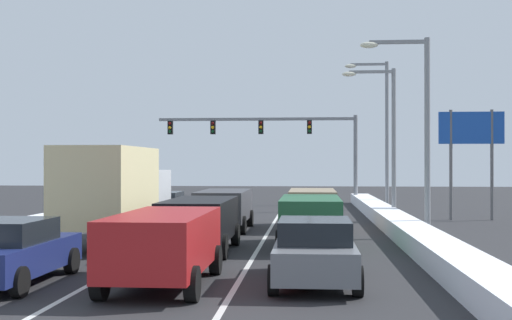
{
  "coord_description": "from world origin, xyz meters",
  "views": [
    {
      "loc": [
        3.37,
        -8.79,
        2.8
      ],
      "look_at": [
        0.74,
        24.41,
        2.99
      ],
      "focal_mm": 47.0,
      "sensor_mm": 36.0,
      "label": 1
    }
  ],
  "objects": [
    {
      "name": "box_truck_left_lane_second",
      "position": [
        -3.34,
        14.0,
        1.9
      ],
      "size": [
        2.53,
        7.2,
        3.36
      ],
      "color": "#B7BABF",
      "rests_on": "ground"
    },
    {
      "name": "sedan_gray_right_lane_nearest",
      "position": [
        3.5,
        6.93,
        0.76
      ],
      "size": [
        2.0,
        4.5,
        1.51
      ],
      "color": "slate",
      "rests_on": "ground"
    },
    {
      "name": "lane_stripe_between_right_lane_and_center_lane",
      "position": [
        1.7,
        19.05,
        0.0
      ],
      "size": [
        0.14,
        41.92,
        0.01
      ],
      "primitive_type": "cube",
      "color": "silver",
      "rests_on": "ground"
    },
    {
      "name": "traffic_light_gantry",
      "position": [
        1.31,
        38.09,
        4.89
      ],
      "size": [
        14.0,
        0.47,
        6.2
      ],
      "color": "slate",
      "rests_on": "ground"
    },
    {
      "name": "sedan_white_left_lane_third",
      "position": [
        -3.37,
        21.69,
        0.76
      ],
      "size": [
        2.0,
        4.5,
        1.51
      ],
      "color": "silver",
      "rests_on": "ground"
    },
    {
      "name": "suv_black_center_lane_second",
      "position": [
        -0.1,
        12.3,
        1.02
      ],
      "size": [
        2.16,
        4.9,
        1.67
      ],
      "color": "black",
      "rests_on": "ground"
    },
    {
      "name": "street_lamp_right_mid",
      "position": [
        7.17,
        24.77,
        4.55
      ],
      "size": [
        2.66,
        0.36,
        7.53
      ],
      "color": "gray",
      "rests_on": "ground"
    },
    {
      "name": "lane_stripe_between_center_lane_and_left_lane",
      "position": [
        -1.7,
        19.05,
        0.0
      ],
      "size": [
        0.14,
        41.92,
        0.01
      ],
      "primitive_type": "cube",
      "color": "silver",
      "rests_on": "ground"
    },
    {
      "name": "roadside_sign_right",
      "position": [
        11.43,
        25.25,
        4.02
      ],
      "size": [
        3.2,
        0.16,
        5.5
      ],
      "color": "#59595B",
      "rests_on": "ground"
    },
    {
      "name": "street_lamp_right_far",
      "position": [
        7.77,
        32.39,
        5.34
      ],
      "size": [
        2.66,
        0.36,
        9.03
      ],
      "color": "gray",
      "rests_on": "ground"
    },
    {
      "name": "snow_bank_right_shoulder",
      "position": [
        7.0,
        19.05,
        0.33
      ],
      "size": [
        1.22,
        41.92,
        0.66
      ],
      "primitive_type": "cube",
      "color": "white",
      "rests_on": "ground"
    },
    {
      "name": "snow_bank_left_shoulder",
      "position": [
        -7.0,
        19.05,
        0.36
      ],
      "size": [
        1.73,
        41.92,
        0.72
      ],
      "primitive_type": "cube",
      "color": "white",
      "rests_on": "ground"
    },
    {
      "name": "suv_green_right_lane_second",
      "position": [
        3.41,
        13.74,
        1.02
      ],
      "size": [
        2.16,
        4.9,
        1.67
      ],
      "color": "#1E5633",
      "rests_on": "ground"
    },
    {
      "name": "suv_tan_right_lane_third",
      "position": [
        3.51,
        20.28,
        1.02
      ],
      "size": [
        2.16,
        4.9,
        1.67
      ],
      "color": "#937F60",
      "rests_on": "ground"
    },
    {
      "name": "suv_red_center_lane_nearest",
      "position": [
        0.06,
        6.29,
        1.02
      ],
      "size": [
        2.16,
        4.9,
        1.67
      ],
      "color": "maroon",
      "rests_on": "ground"
    },
    {
      "name": "ground_plane",
      "position": [
        0.0,
        15.24,
        0.0
      ],
      "size": [
        120.0,
        120.0,
        0.0
      ],
      "primitive_type": "plane",
      "color": "#28282B"
    },
    {
      "name": "street_lamp_right_near",
      "position": [
        7.49,
        17.15,
        4.6
      ],
      "size": [
        2.66,
        0.36,
        7.62
      ],
      "color": "gray",
      "rests_on": "ground"
    },
    {
      "name": "sedan_navy_left_lane_nearest",
      "position": [
        -3.56,
        6.27,
        0.76
      ],
      "size": [
        2.0,
        4.5,
        1.51
      ],
      "color": "navy",
      "rests_on": "ground"
    },
    {
      "name": "suv_charcoal_center_lane_third",
      "position": [
        -0.21,
        19.29,
        1.02
      ],
      "size": [
        2.16,
        4.9,
        1.67
      ],
      "color": "#38383D",
      "rests_on": "ground"
    }
  ]
}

